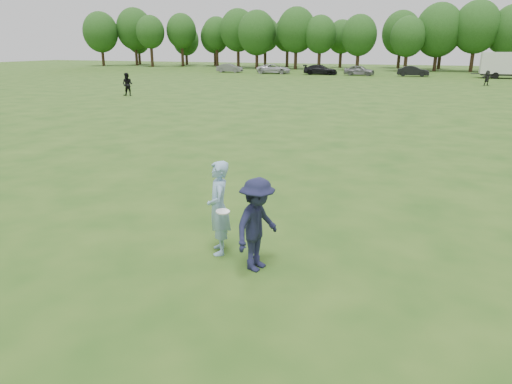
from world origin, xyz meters
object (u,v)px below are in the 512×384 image
defender (257,225)px  car_f (413,71)px  car_d (320,70)px  car_b (230,68)px  car_c (274,69)px  car_e (359,70)px  player_far_d (487,78)px  thrower (219,208)px  player_far_a (128,84)px

defender → car_f: (-0.19, 59.63, -0.20)m
defender → car_d: 60.34m
car_b → car_f: size_ratio=0.96×
car_c → car_f: bearing=-92.6°
car_e → car_d: bearing=93.8°
car_b → car_d: car_d is taller
player_far_d → car_c: player_far_d is taller
thrower → player_far_d: bearing=141.0°
thrower → car_b: thrower is taller
car_e → defender: bearing=-169.9°
car_d → car_e: 5.51m
car_c → car_d: (7.02, 0.02, 0.00)m
thrower → car_d: thrower is taller
player_far_d → car_f: 15.07m
car_b → player_far_a: bearing=-173.8°
player_far_d → car_f: bearing=91.3°
thrower → car_d: (-11.82, 58.56, -0.26)m
car_f → car_d: bearing=90.8°
player_far_a → car_e: player_far_a is taller
car_b → car_d: size_ratio=0.83×
player_far_d → thrower: bearing=-131.2°
car_b → car_f: 27.05m
car_d → car_c: bearing=85.8°
defender → player_far_d: size_ratio=1.14×
car_e → thrower: bearing=-170.8°
player_far_d → car_d: bearing=118.9°
car_c → player_far_d: bearing=-118.3°
thrower → car_d: 59.75m
defender → car_d: size_ratio=0.37×
car_b → car_e: size_ratio=0.96×
defender → car_f: defender is taller
player_far_a → car_f: player_far_a is taller
car_b → car_d: (14.44, -0.48, 0.04)m
car_d → car_f: bearing=-91.3°
player_far_a → car_b: 35.05m
player_far_d → car_f: player_far_d is taller
car_c → car_e: 12.53m
car_b → car_e: bearing=-95.3°
car_b → car_c: bearing=-97.9°
thrower → car_e: bearing=157.8°
defender → car_c: 62.19m
thrower → car_f: thrower is taller
player_far_d → car_d: size_ratio=0.33×
car_e → car_f: (7.10, 0.60, -0.03)m
car_c → car_e: (12.53, 0.09, 0.02)m
thrower → car_e: (-6.31, 58.63, -0.24)m
player_far_d → car_e: 19.37m
player_far_d → car_f: size_ratio=0.38×
player_far_a → thrower: bearing=-60.6°
car_d → car_b: bearing=83.8°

